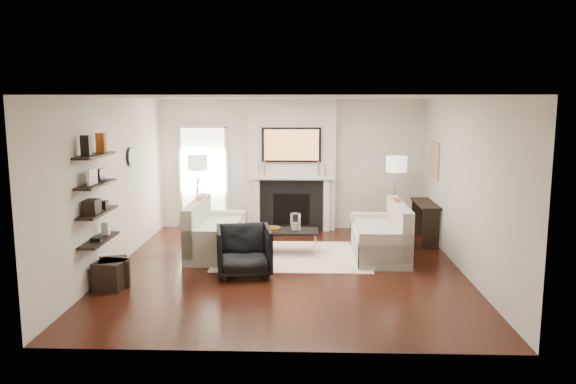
{
  "coord_description": "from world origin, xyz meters",
  "views": [
    {
      "loc": [
        0.31,
        -8.62,
        2.62
      ],
      "look_at": [
        0.0,
        0.6,
        1.15
      ],
      "focal_mm": 35.0,
      "sensor_mm": 36.0,
      "label": 1
    }
  ],
  "objects_px": {
    "loveseat_left_base": "(217,242)",
    "loveseat_right_base": "(379,244)",
    "armchair": "(244,248)",
    "ottoman_near": "(114,272)",
    "coffee_table": "(287,231)",
    "lamp_right_shade": "(397,164)",
    "lamp_left_shade": "(198,163)"
  },
  "relations": [
    {
      "from": "coffee_table",
      "to": "armchair",
      "type": "bearing_deg",
      "value": -116.04
    },
    {
      "from": "loveseat_left_base",
      "to": "ottoman_near",
      "type": "relative_size",
      "value": 4.5
    },
    {
      "from": "coffee_table",
      "to": "loveseat_right_base",
      "type": "bearing_deg",
      "value": -4.01
    },
    {
      "from": "loveseat_left_base",
      "to": "coffee_table",
      "type": "relative_size",
      "value": 1.64
    },
    {
      "from": "loveseat_right_base",
      "to": "armchair",
      "type": "relative_size",
      "value": 2.16
    },
    {
      "from": "loveseat_left_base",
      "to": "lamp_right_shade",
      "type": "xyz_separation_m",
      "value": [
        3.31,
        1.31,
        1.24
      ]
    },
    {
      "from": "loveseat_right_base",
      "to": "ottoman_near",
      "type": "relative_size",
      "value": 4.5
    },
    {
      "from": "lamp_left_shade",
      "to": "lamp_right_shade",
      "type": "relative_size",
      "value": 1.0
    },
    {
      "from": "coffee_table",
      "to": "lamp_left_shade",
      "type": "relative_size",
      "value": 2.75
    },
    {
      "from": "lamp_right_shade",
      "to": "lamp_left_shade",
      "type": "bearing_deg",
      "value": 178.12
    },
    {
      "from": "armchair",
      "to": "lamp_right_shade",
      "type": "relative_size",
      "value": 2.08
    },
    {
      "from": "loveseat_left_base",
      "to": "loveseat_right_base",
      "type": "bearing_deg",
      "value": -1.86
    },
    {
      "from": "lamp_left_shade",
      "to": "ottoman_near",
      "type": "distance_m",
      "value": 3.54
    },
    {
      "from": "lamp_right_shade",
      "to": "armchair",
      "type": "bearing_deg",
      "value": -136.64
    },
    {
      "from": "lamp_left_shade",
      "to": "lamp_right_shade",
      "type": "height_order",
      "value": "same"
    },
    {
      "from": "coffee_table",
      "to": "ottoman_near",
      "type": "distance_m",
      "value": 3.06
    },
    {
      "from": "armchair",
      "to": "ottoman_near",
      "type": "distance_m",
      "value": 1.93
    },
    {
      "from": "loveseat_left_base",
      "to": "armchair",
      "type": "xyz_separation_m",
      "value": [
        0.62,
        -1.23,
        0.21
      ]
    },
    {
      "from": "loveseat_right_base",
      "to": "lamp_right_shade",
      "type": "bearing_deg",
      "value": 70.82
    },
    {
      "from": "loveseat_right_base",
      "to": "armchair",
      "type": "height_order",
      "value": "armchair"
    },
    {
      "from": "lamp_right_shade",
      "to": "ottoman_near",
      "type": "bearing_deg",
      "value": -145.31
    },
    {
      "from": "loveseat_left_base",
      "to": "armchair",
      "type": "relative_size",
      "value": 2.16
    },
    {
      "from": "lamp_right_shade",
      "to": "loveseat_right_base",
      "type": "bearing_deg",
      "value": -109.18
    },
    {
      "from": "coffee_table",
      "to": "lamp_right_shade",
      "type": "xyz_separation_m",
      "value": [
        2.08,
        1.29,
        1.05
      ]
    },
    {
      "from": "lamp_left_shade",
      "to": "coffee_table",
      "type": "bearing_deg",
      "value": -37.97
    },
    {
      "from": "loveseat_right_base",
      "to": "armchair",
      "type": "distance_m",
      "value": 2.49
    },
    {
      "from": "loveseat_left_base",
      "to": "ottoman_near",
      "type": "distance_m",
      "value": 2.18
    },
    {
      "from": "loveseat_left_base",
      "to": "coffee_table",
      "type": "distance_m",
      "value": 1.25
    },
    {
      "from": "ottoman_near",
      "to": "loveseat_left_base",
      "type": "bearing_deg",
      "value": 56.44
    },
    {
      "from": "loveseat_right_base",
      "to": "ottoman_near",
      "type": "bearing_deg",
      "value": -156.82
    },
    {
      "from": "coffee_table",
      "to": "ottoman_near",
      "type": "bearing_deg",
      "value": -142.98
    },
    {
      "from": "loveseat_right_base",
      "to": "lamp_left_shade",
      "type": "xyz_separation_m",
      "value": [
        -3.41,
        1.53,
        1.24
      ]
    }
  ]
}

